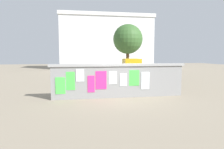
% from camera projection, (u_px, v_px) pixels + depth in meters
% --- Properties ---
extents(ground, '(60.00, 60.00, 0.00)m').
position_uv_depth(ground, '(101.00, 79.00, 17.80)').
color(ground, gray).
extents(poster_wall, '(6.81, 0.42, 1.69)m').
position_uv_depth(poster_wall, '(119.00, 80.00, 9.87)').
color(poster_wall, gray).
rests_on(poster_wall, ground).
extents(auto_rickshaw_truck, '(3.68, 1.71, 1.85)m').
position_uv_depth(auto_rickshaw_truck, '(118.00, 72.00, 14.58)').
color(auto_rickshaw_truck, black).
rests_on(auto_rickshaw_truck, ground).
extents(motorcycle, '(1.89, 0.63, 0.87)m').
position_uv_depth(motorcycle, '(80.00, 82.00, 12.32)').
color(motorcycle, black).
rests_on(motorcycle, ground).
extents(bicycle_near, '(1.69, 0.49, 0.95)m').
position_uv_depth(bicycle_near, '(106.00, 86.00, 11.07)').
color(bicycle_near, black).
rests_on(bicycle_near, ground).
extents(bicycle_far, '(1.68, 0.53, 0.95)m').
position_uv_depth(bicycle_far, '(150.00, 83.00, 12.28)').
color(bicycle_far, black).
rests_on(bicycle_far, ground).
extents(person_walking, '(0.40, 0.40, 1.62)m').
position_uv_depth(person_walking, '(130.00, 74.00, 11.65)').
color(person_walking, '#D83F72').
rests_on(person_walking, ground).
extents(tree_roadside, '(3.26, 3.26, 5.51)m').
position_uv_depth(tree_roadside, '(128.00, 39.00, 21.72)').
color(tree_roadside, brown).
rests_on(tree_roadside, ground).
extents(building_background, '(14.30, 5.35, 8.26)m').
position_uv_depth(building_background, '(106.00, 42.00, 31.02)').
color(building_background, silver).
rests_on(building_background, ground).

